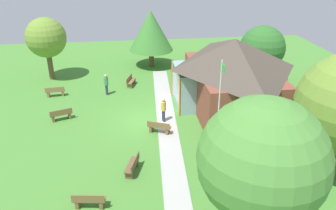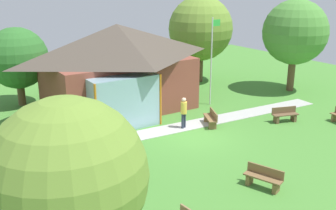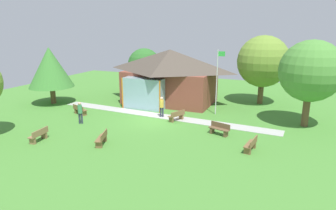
{
  "view_description": "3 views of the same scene",
  "coord_description": "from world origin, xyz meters",
  "views": [
    {
      "loc": [
        20.18,
        -0.97,
        10.81
      ],
      "look_at": [
        -0.07,
        1.62,
        1.08
      ],
      "focal_mm": 35.53,
      "sensor_mm": 36.0,
      "label": 1
    },
    {
      "loc": [
        -11.41,
        -15.19,
        7.71
      ],
      "look_at": [
        0.15,
        2.67,
        0.98
      ],
      "focal_mm": 42.4,
      "sensor_mm": 36.0,
      "label": 2
    },
    {
      "loc": [
        9.88,
        -20.35,
        7.31
      ],
      "look_at": [
        0.92,
        1.04,
        1.18
      ],
      "focal_mm": 31.53,
      "sensor_mm": 36.0,
      "label": 3
    }
  ],
  "objects": [
    {
      "name": "ground_plane",
      "position": [
        0.0,
        0.0,
        0.0
      ],
      "size": [
        44.0,
        44.0,
        0.0
      ],
      "primitive_type": "plane",
      "color": "#478433"
    },
    {
      "name": "pavilion",
      "position": [
        -1.15,
        6.2,
        2.73
      ],
      "size": [
        9.4,
        7.08,
        5.23
      ],
      "color": "brown",
      "rests_on": "ground_plane"
    },
    {
      "name": "footpath",
      "position": [
        0.0,
        1.5,
        0.01
      ],
      "size": [
        19.81,
        2.45,
        0.03
      ],
      "primitive_type": "cube",
      "rotation": [
        0.0,
        0.0,
        -0.06
      ],
      "color": "#ADADA8",
      "rests_on": "ground_plane"
    },
    {
      "name": "flagpole",
      "position": [
        4.22,
        3.91,
        3.06
      ],
      "size": [
        0.64,
        0.08,
        5.54
      ],
      "color": "silver",
      "rests_on": "ground_plane"
    },
    {
      "name": "bench_mid_left",
      "position": [
        -6.57,
        -0.77,
        0.4
      ],
      "size": [
        1.56,
        0.89,
        0.84
      ],
      "rotation": [
        0.0,
        0.0,
        5.96
      ],
      "color": "brown",
      "rests_on": "ground_plane"
    },
    {
      "name": "bench_front_left",
      "position": [
        -5.05,
        -6.79,
        0.4
      ],
      "size": [
        0.6,
        1.54,
        0.84
      ],
      "rotation": [
        0.0,
        0.0,
        1.68
      ],
      "color": "olive",
      "rests_on": "ground_plane"
    },
    {
      "name": "bench_mid_right",
      "position": [
        5.66,
        -0.98,
        0.4
      ],
      "size": [
        1.56,
        0.88,
        0.84
      ],
      "rotation": [
        0.0,
        0.0,
        2.83
      ],
      "color": "brown",
      "rests_on": "ground_plane"
    },
    {
      "name": "bench_rear_near_path",
      "position": [
        1.78,
        0.82,
        0.4
      ],
      "size": [
        1.02,
        1.55,
        0.84
      ],
      "rotation": [
        0.0,
        0.0,
        1.14
      ],
      "color": "brown",
      "rests_on": "ground_plane"
    },
    {
      "name": "bench_lawn_far_right",
      "position": [
        8.1,
        -3.03,
        0.4
      ],
      "size": [
        0.65,
        1.55,
        0.84
      ],
      "rotation": [
        0.0,
        0.0,
        1.43
      ],
      "color": "brown",
      "rests_on": "ground_plane"
    },
    {
      "name": "bench_front_center",
      "position": [
        -0.86,
        -5.67,
        0.4
      ],
      "size": [
        0.92,
        1.56,
        0.84
      ],
      "rotation": [
        0.0,
        0.0,
        1.91
      ],
      "color": "brown",
      "rests_on": "ground_plane"
    },
    {
      "name": "visitor_on_path",
      "position": [
        0.25,
        1.28,
        1.02
      ],
      "size": [
        0.34,
        0.34,
        1.74
      ],
      "rotation": [
        0.0,
        0.0,
        3.49
      ],
      "color": "#2D3347",
      "rests_on": "ground_plane"
    },
    {
      "name": "visitor_strolling_lawn",
      "position": [
        -4.9,
        -2.73,
        1.02
      ],
      "size": [
        0.34,
        0.34,
        1.74
      ],
      "rotation": [
        0.0,
        0.0,
        0.45
      ],
      "color": "#2D3347",
      "rests_on": "ground_plane"
    },
    {
      "name": "tree_behind_pavilion_left",
      "position": [
        -6.03,
        10.44,
        3.03
      ],
      "size": [
        3.83,
        3.83,
        4.96
      ],
      "color": "brown",
      "rests_on": "ground_plane"
    },
    {
      "name": "tree_lawn_corner",
      "position": [
        -9.12,
        -7.78,
        3.75
      ],
      "size": [
        3.43,
        3.43,
        5.5
      ],
      "color": "brown",
      "rests_on": "ground_plane"
    },
    {
      "name": "tree_east_hedge",
      "position": [
        11.23,
        3.42,
        4.2
      ],
      "size": [
        4.53,
        4.53,
        6.49
      ],
      "color": "brown",
      "rests_on": "ground_plane"
    },
    {
      "name": "tree_west_hedge",
      "position": [
        -11.57,
        1.43,
        3.56
      ],
      "size": [
        4.27,
        4.27,
        5.5
      ],
      "color": "brown",
      "rests_on": "ground_plane"
    }
  ]
}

